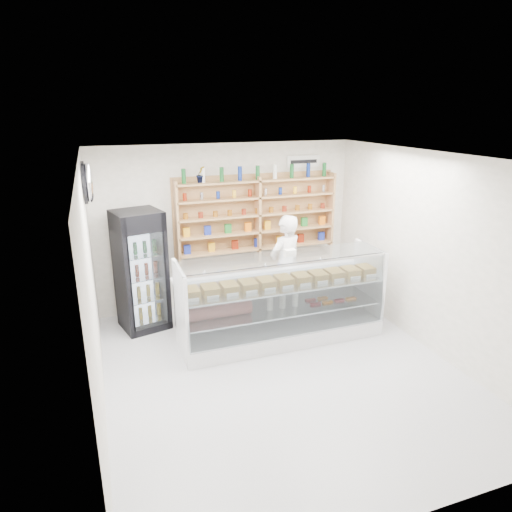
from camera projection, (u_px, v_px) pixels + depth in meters
name	position (u px, v px, depth m)	size (l,w,h in m)	color
room	(284.00, 272.00, 5.66)	(5.00, 5.00, 5.00)	#BBBCC1
display_counter	(280.00, 316.00, 6.86)	(3.04, 0.91, 1.32)	white
shop_worker	(285.00, 267.00, 7.44)	(0.63, 0.42, 1.74)	silver
drinks_cooler	(141.00, 271.00, 7.05)	(0.82, 0.80, 1.89)	black
wall_shelving	(258.00, 215.00, 7.85)	(2.84, 0.28, 1.33)	tan
potted_plant	(201.00, 174.00, 7.32)	(0.15, 0.12, 0.27)	#1E6626
security_mirror	(88.00, 183.00, 5.71)	(0.15, 0.50, 0.50)	silver
wall_sign	(303.00, 161.00, 7.99)	(0.62, 0.03, 0.20)	white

